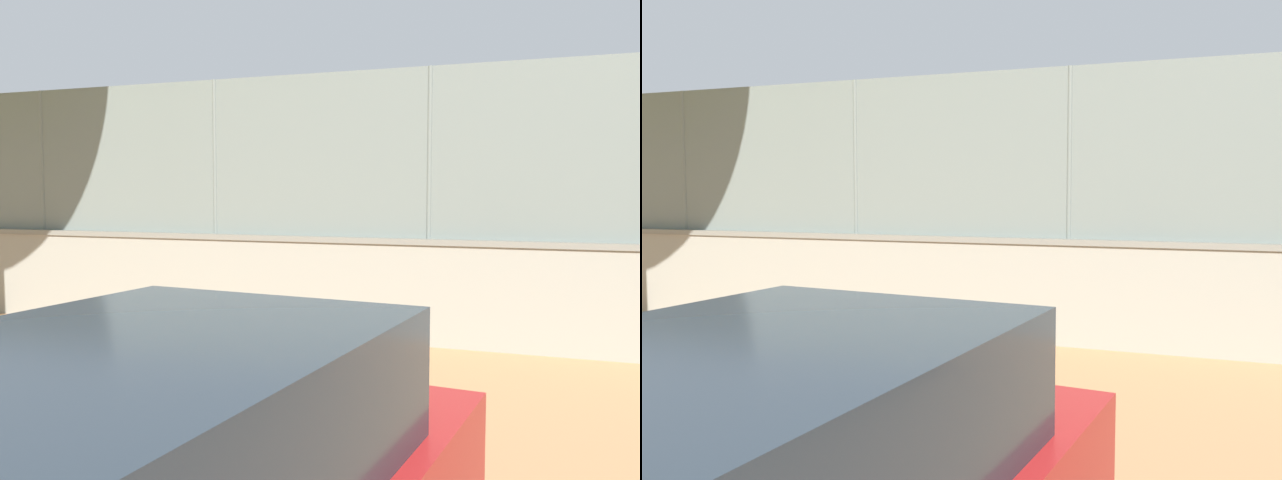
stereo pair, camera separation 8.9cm
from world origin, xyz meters
The scene contains 8 objects.
ground_plane centered at (0.00, 0.00, 0.00)m, with size 260.00×260.00×0.00m, color tan.
perimeter_wall centered at (-2.37, 12.43, 0.74)m, with size 29.93×0.63×1.46m.
fence_panel_on_wall centered at (-2.37, 12.43, 2.61)m, with size 29.40×0.29×2.31m.
player_baseline_waiting centered at (3.58, 8.58, 0.96)m, with size 0.71×1.07×1.62m.
player_foreground_swinging centered at (4.53, 6.18, 1.00)m, with size 1.28×0.77×1.69m.
sports_ball centered at (3.97, 10.30, 0.05)m, with size 0.10×0.10×0.10m, color white.
spare_ball_by_wall centered at (-1.19, 11.14, 0.10)m, with size 0.19×0.19×0.19m, color white.
courtside_bench centered at (2.49, 10.64, 0.46)m, with size 1.60×0.39×0.87m.
Camera 1 is at (-2.46, 21.43, 2.10)m, focal length 37.40 mm.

